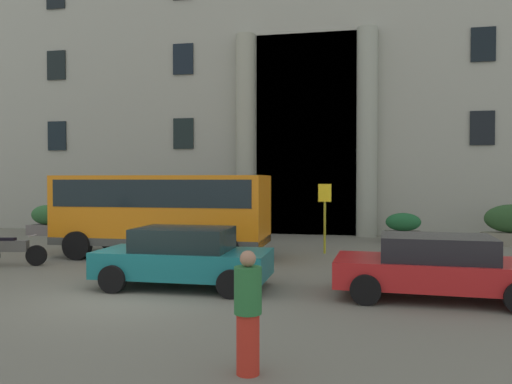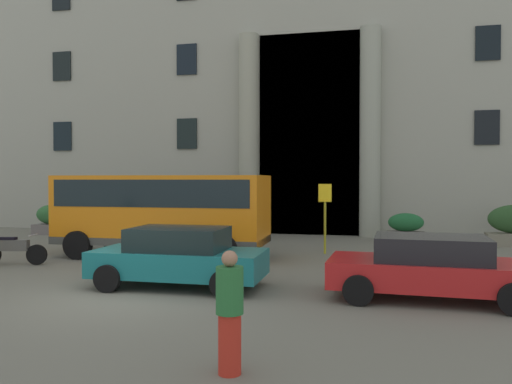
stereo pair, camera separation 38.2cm
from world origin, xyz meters
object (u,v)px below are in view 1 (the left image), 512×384
object	(u,v)px
orange_minibus	(163,208)
white_taxi_kerbside	(436,266)
parked_compact_extra	(184,257)
scooter_by_planter	(168,253)
motorcycle_far_end	(11,250)
hedge_planter_far_east	(150,219)
hedge_planter_west	(47,220)
pedestrian_woman_dark_dress	(248,312)
bus_stop_sign	(325,210)
hedge_planter_east	(403,228)
hedge_planter_far_west	(512,226)
hedge_planter_entrance_right	(235,222)

from	to	relation	value
orange_minibus	white_taxi_kerbside	world-z (taller)	orange_minibus
orange_minibus	parked_compact_extra	world-z (taller)	orange_minibus
scooter_by_planter	motorcycle_far_end	xyz separation A→B (m)	(-4.69, -0.36, -0.00)
hedge_planter_far_east	motorcycle_far_end	world-z (taller)	hedge_planter_far_east
parked_compact_extra	scooter_by_planter	xyz separation A→B (m)	(-1.23, 2.17, -0.26)
hedge_planter_west	pedestrian_woman_dark_dress	size ratio (longest dim) A/B	0.95
white_taxi_kerbside	scooter_by_planter	xyz separation A→B (m)	(-6.84, 2.22, -0.23)
bus_stop_sign	white_taxi_kerbside	xyz separation A→B (m)	(2.72, -6.12, -0.78)
bus_stop_sign	hedge_planter_east	size ratio (longest dim) A/B	1.66
orange_minibus	motorcycle_far_end	xyz separation A→B (m)	(-3.67, -2.56, -1.13)
hedge_planter_east	scooter_by_planter	distance (m)	10.20
hedge_planter_far_west	parked_compact_extra	size ratio (longest dim) A/B	0.53
hedge_planter_entrance_right	hedge_planter_far_west	bearing A→B (deg)	-1.14
hedge_planter_far_east	hedge_planter_east	bearing A→B (deg)	-0.11
hedge_planter_far_east	white_taxi_kerbside	size ratio (longest dim) A/B	0.51
parked_compact_extra	scooter_by_planter	world-z (taller)	parked_compact_extra
hedge_planter_west	white_taxi_kerbside	xyz separation A→B (m)	(15.51, -9.52, 0.04)
hedge_planter_far_west	scooter_by_planter	world-z (taller)	hedge_planter_far_west
hedge_planter_far_west	motorcycle_far_end	bearing A→B (deg)	-153.80
bus_stop_sign	hedge_planter_east	bearing A→B (deg)	50.76
white_taxi_kerbside	scooter_by_planter	bearing A→B (deg)	165.06
orange_minibus	pedestrian_woman_dark_dress	size ratio (longest dim) A/B	4.24
pedestrian_woman_dark_dress	hedge_planter_far_west	bearing A→B (deg)	-67.83
hedge_planter_east	hedge_planter_far_east	size ratio (longest dim) A/B	0.66
bus_stop_sign	pedestrian_woman_dark_dress	bearing A→B (deg)	-91.55
hedge_planter_far_east	parked_compact_extra	world-z (taller)	hedge_planter_far_east
orange_minibus	hedge_planter_far_west	xyz separation A→B (m)	(12.01, 5.16, -0.83)
bus_stop_sign	motorcycle_far_end	bearing A→B (deg)	-154.21
hedge_planter_entrance_right	pedestrian_woman_dark_dress	distance (m)	15.07
orange_minibus	white_taxi_kerbside	bearing A→B (deg)	-29.93
white_taxi_kerbside	motorcycle_far_end	size ratio (longest dim) A/B	2.20
hedge_planter_west	white_taxi_kerbside	bearing A→B (deg)	-31.53
motorcycle_far_end	scooter_by_planter	bearing A→B (deg)	-8.19
hedge_planter_far_west	hedge_planter_east	xyz separation A→B (m)	(-3.99, 0.06, -0.19)
motorcycle_far_end	bus_stop_sign	bearing A→B (deg)	13.20
bus_stop_sign	scooter_by_planter	bearing A→B (deg)	-136.58
hedge_planter_west	motorcycle_far_end	bearing A→B (deg)	-62.54
hedge_planter_east	parked_compact_extra	size ratio (longest dim) A/B	0.36
orange_minibus	scooter_by_planter	distance (m)	2.67
hedge_planter_east	scooter_by_planter	world-z (taller)	hedge_planter_east
hedge_planter_far_west	hedge_planter_east	world-z (taller)	hedge_planter_far_west
bus_stop_sign	hedge_planter_far_west	bearing A→B (deg)	26.72
hedge_planter_west	hedge_planter_far_east	bearing A→B (deg)	1.65
orange_minibus	hedge_planter_far_east	world-z (taller)	orange_minibus
hedge_planter_far_west	hedge_planter_entrance_right	world-z (taller)	hedge_planter_far_west
hedge_planter_entrance_right	hedge_planter_west	size ratio (longest dim) A/B	0.94
hedge_planter_west	pedestrian_woman_dark_dress	bearing A→B (deg)	-48.91
bus_stop_sign	scooter_by_planter	size ratio (longest dim) A/B	1.16
hedge_planter_far_west	hedge_planter_entrance_right	bearing A→B (deg)	178.86
hedge_planter_east	motorcycle_far_end	bearing A→B (deg)	-146.35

